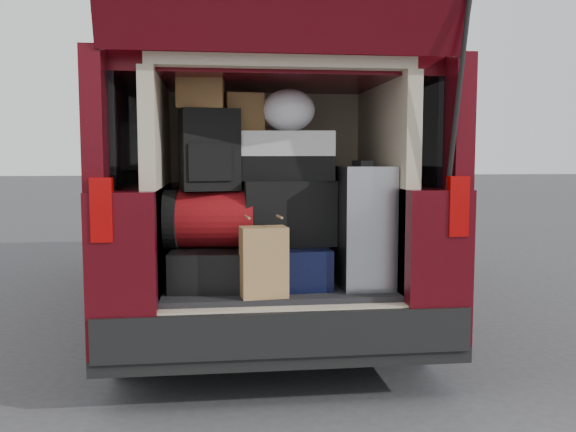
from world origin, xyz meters
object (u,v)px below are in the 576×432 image
kraft_bag (264,262)px  silver_roller (362,226)px  black_soft_case (287,213)px  red_duffel (210,219)px  backpack (210,150)px  navy_hardshell (287,265)px  black_hardshell (209,267)px  twotone_duffel (280,156)px

kraft_bag → silver_roller: bearing=15.5°
kraft_bag → black_soft_case: bearing=57.7°
red_duffel → kraft_bag: bearing=-44.2°
backpack → black_soft_case: bearing=-7.4°
navy_hardshell → silver_roller: silver_roller is taller
navy_hardshell → kraft_bag: bearing=-122.0°
black_soft_case → red_duffel: bearing=176.5°
black_hardshell → navy_hardshell: navy_hardshell is taller
kraft_bag → backpack: backpack is taller
black_hardshell → backpack: (0.01, -0.01, 0.65)m
navy_hardshell → black_soft_case: (0.01, 0.05, 0.29)m
black_soft_case → twotone_duffel: bearing=123.1°
kraft_bag → black_hardshell: bearing=125.8°
black_hardshell → red_duffel: bearing=62.1°
black_hardshell → twotone_duffel: twotone_duffel is taller
black_hardshell → red_duffel: size_ratio=1.09×
red_duffel → black_soft_case: black_soft_case is taller
backpack → twotone_duffel: backpack is taller
backpack → navy_hardshell: bearing=-13.8°
kraft_bag → red_duffel: size_ratio=0.74×
red_duffel → backpack: bearing=-80.4°
red_duffel → black_soft_case: bearing=6.7°
silver_roller → red_duffel: (-0.84, 0.10, 0.04)m
silver_roller → kraft_bag: 0.63m
navy_hardshell → backpack: bearing=173.9°
kraft_bag → backpack: 0.70m
black_soft_case → navy_hardshell: bearing=-103.9°
black_hardshell → silver_roller: (0.85, -0.09, 0.23)m
navy_hardshell → black_soft_case: black_soft_case is taller
black_hardshell → twotone_duffel: size_ratio=0.87×
silver_roller → backpack: (-0.84, 0.08, 0.42)m
black_hardshell → red_duffel: 0.27m
kraft_bag → twotone_duffel: size_ratio=0.59×
kraft_bag → twotone_duffel: (0.13, 0.38, 0.54)m
kraft_bag → backpack: size_ratio=0.82×
silver_roller → black_soft_case: (-0.40, 0.11, 0.07)m
kraft_bag → twotone_duffel: twotone_duffel is taller
black_hardshell → twotone_duffel: (0.41, 0.07, 0.61)m
red_duffel → black_soft_case: (0.43, 0.00, 0.03)m
silver_roller → navy_hardshell: bearing=171.0°
red_duffel → black_soft_case: 0.43m
red_duffel → silver_roller: bearing=-0.6°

